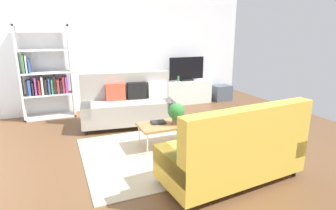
{
  "coord_description": "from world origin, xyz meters",
  "views": [
    {
      "loc": [
        -1.86,
        -4.29,
        1.97
      ],
      "look_at": [
        0.01,
        0.22,
        0.65
      ],
      "focal_mm": 29.58,
      "sensor_mm": 36.0,
      "label": 1
    }
  ],
  "objects": [
    {
      "name": "bottle_0",
      "position": [
        1.22,
        2.42,
        0.71
      ],
      "size": [
        0.06,
        0.06,
        0.15
      ],
      "primitive_type": "cylinder",
      "color": "#3F8C4C",
      "rests_on": "tv_console"
    },
    {
      "name": "coffee_table",
      "position": [
        -0.09,
        -0.13,
        0.39
      ],
      "size": [
        1.1,
        0.56,
        0.42
      ],
      "color": "#9E7042",
      "rests_on": "ground_plane"
    },
    {
      "name": "wall_far",
      "position": [
        0.0,
        2.8,
        1.45
      ],
      "size": [
        6.4,
        0.12,
        2.9
      ],
      "primitive_type": "cube",
      "color": "silver",
      "rests_on": "ground_plane"
    },
    {
      "name": "potted_plant",
      "position": [
        -0.01,
        -0.2,
        0.63
      ],
      "size": [
        0.28,
        0.28,
        0.37
      ],
      "color": "brown",
      "rests_on": "coffee_table"
    },
    {
      "name": "couch_beige",
      "position": [
        -0.46,
        1.29,
        0.45
      ],
      "size": [
        1.99,
        1.08,
        1.1
      ],
      "rotation": [
        0.0,
        0.0,
        3.01
      ],
      "color": "gray",
      "rests_on": "ground_plane"
    },
    {
      "name": "bookshelf",
      "position": [
        -2.04,
        2.48,
        0.97
      ],
      "size": [
        1.1,
        0.36,
        2.1
      ],
      "color": "white",
      "rests_on": "ground_plane"
    },
    {
      "name": "table_book_0",
      "position": [
        -0.28,
        -0.04,
        0.44
      ],
      "size": [
        0.26,
        0.2,
        0.03
      ],
      "primitive_type": "cube",
      "rotation": [
        0.0,
        0.0,
        -0.1
      ],
      "color": "#262626",
      "rests_on": "coffee_table"
    },
    {
      "name": "storage_trunk",
      "position": [
        2.58,
        2.36,
        0.22
      ],
      "size": [
        0.52,
        0.4,
        0.44
      ],
      "primitive_type": "cube",
      "color": "#4C5666",
      "rests_on": "ground_plane"
    },
    {
      "name": "vase_1",
      "position": [
        1.06,
        2.51,
        0.74
      ],
      "size": [
        0.11,
        0.11,
        0.19
      ],
      "primitive_type": "cylinder",
      "color": "silver",
      "rests_on": "tv_console"
    },
    {
      "name": "tv_console",
      "position": [
        1.48,
        2.46,
        0.32
      ],
      "size": [
        1.4,
        0.44,
        0.64
      ],
      "primitive_type": "cube",
      "color": "silver",
      "rests_on": "ground_plane"
    },
    {
      "name": "ground_plane",
      "position": [
        0.0,
        0.0,
        0.0
      ],
      "size": [
        7.68,
        7.68,
        0.0
      ],
      "primitive_type": "plane",
      "color": "brown"
    },
    {
      "name": "area_rug",
      "position": [
        -0.14,
        -0.33,
        0.01
      ],
      "size": [
        2.9,
        2.2,
        0.01
      ],
      "primitive_type": "cube",
      "color": "beige",
      "rests_on": "ground_plane"
    },
    {
      "name": "vase_0",
      "position": [
        0.9,
        2.51,
        0.73
      ],
      "size": [
        0.09,
        0.09,
        0.18
      ],
      "primitive_type": "cylinder",
      "color": "#4C72B2",
      "rests_on": "tv_console"
    },
    {
      "name": "tv",
      "position": [
        1.48,
        2.44,
        0.95
      ],
      "size": [
        1.0,
        0.2,
        0.64
      ],
      "color": "black",
      "rests_on": "tv_console"
    },
    {
      "name": "couch_green",
      "position": [
        0.21,
        -1.55,
        0.44
      ],
      "size": [
        1.96,
        1.0,
        1.1
      ],
      "rotation": [
        0.0,
        0.0,
        0.09
      ],
      "color": "gold",
      "rests_on": "ground_plane"
    }
  ]
}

